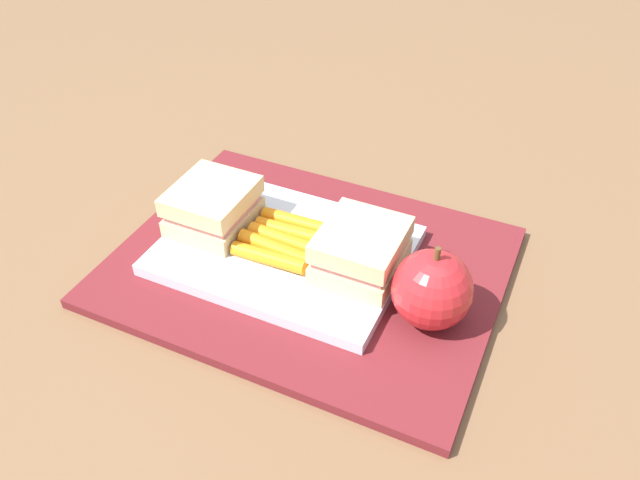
# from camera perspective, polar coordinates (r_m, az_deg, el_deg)

# --- Properties ---
(ground_plane) EXTENTS (2.40, 2.40, 0.00)m
(ground_plane) POSITION_cam_1_polar(r_m,az_deg,el_deg) (0.62, -1.06, -2.68)
(ground_plane) COLOR brown
(lunchbag_mat) EXTENTS (0.36, 0.28, 0.01)m
(lunchbag_mat) POSITION_cam_1_polar(r_m,az_deg,el_deg) (0.61, -1.06, -2.34)
(lunchbag_mat) COLOR maroon
(lunchbag_mat) RESTS_ON ground_plane
(food_tray) EXTENTS (0.23, 0.17, 0.01)m
(food_tray) POSITION_cam_1_polar(r_m,az_deg,el_deg) (0.61, -3.17, -0.92)
(food_tray) COLOR white
(food_tray) RESTS_ON lunchbag_mat
(sandwich_half_left) EXTENTS (0.07, 0.08, 0.04)m
(sandwich_half_left) POSITION_cam_1_polar(r_m,az_deg,el_deg) (0.63, -9.58, 2.98)
(sandwich_half_left) COLOR #DBC189
(sandwich_half_left) RESTS_ON food_tray
(sandwich_half_right) EXTENTS (0.07, 0.08, 0.04)m
(sandwich_half_right) POSITION_cam_1_polar(r_m,az_deg,el_deg) (0.57, 3.69, -0.94)
(sandwich_half_right) COLOR #DBC189
(sandwich_half_right) RESTS_ON food_tray
(carrot_sticks_bundle) EXTENTS (0.08, 0.07, 0.02)m
(carrot_sticks_bundle) POSITION_cam_1_polar(r_m,az_deg,el_deg) (0.61, -3.24, 0.02)
(carrot_sticks_bundle) COLOR orange
(carrot_sticks_bundle) RESTS_ON food_tray
(apple) EXTENTS (0.07, 0.07, 0.08)m
(apple) POSITION_cam_1_polar(r_m,az_deg,el_deg) (0.54, 9.99, -4.39)
(apple) COLOR red
(apple) RESTS_ON lunchbag_mat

